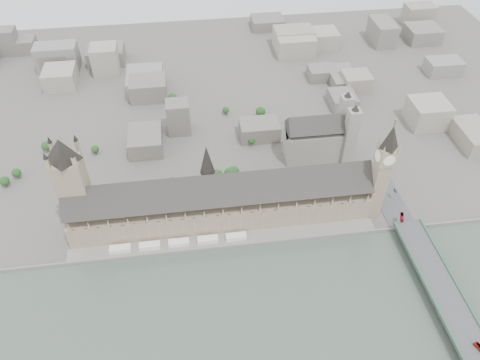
{
  "coord_description": "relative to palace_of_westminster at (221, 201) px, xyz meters",
  "views": [
    {
      "loc": [
        -22.36,
        -271.19,
        318.7
      ],
      "look_at": [
        18.91,
        33.26,
        33.56
      ],
      "focal_mm": 35.0,
      "sensor_mm": 36.0,
      "label": 1
    }
  ],
  "objects": [
    {
      "name": "westminster_bridge",
      "position": [
        162.0,
        -107.2,
        -17.58
      ],
      "size": [
        25.0,
        325.0,
        10.25
      ],
      "primitive_type": "cube",
      "color": "#474749",
      "rests_on": "ground"
    },
    {
      "name": "city_skyline_inland",
      "position": [
        0.0,
        225.3,
        -3.71
      ],
      "size": [
        720.0,
        360.0,
        38.0
      ],
      "primitive_type": null,
      "color": "gray",
      "rests_on": "ground"
    },
    {
      "name": "bridge_parapets",
      "position": [
        162.0,
        -151.7,
        -11.88
      ],
      "size": [
        25.0,
        235.0,
        1.15
      ],
      "primitive_type": null,
      "color": "#376447",
      "rests_on": "westminster_bridge"
    },
    {
      "name": "palace_of_westminster",
      "position": [
        0.0,
        0.0,
        0.0
      ],
      "size": [
        265.0,
        40.73,
        55.44
      ],
      "color": "gray",
      "rests_on": "ground"
    },
    {
      "name": "victoria_tower",
      "position": [
        -122.0,
        6.3,
        32.5
      ],
      "size": [
        30.0,
        30.0,
        100.0
      ],
      "color": "gray",
      "rests_on": "ground"
    },
    {
      "name": "ground",
      "position": [
        0.0,
        -19.7,
        -22.71
      ],
      "size": [
        900.0,
        900.0,
        0.0
      ],
      "primitive_type": "plane",
      "color": "#595651",
      "rests_on": "ground"
    },
    {
      "name": "river_terrace",
      "position": [
        0.0,
        -27.2,
        -21.71
      ],
      "size": [
        270.0,
        15.0,
        2.0
      ],
      "primitive_type": "cube",
      "color": "gray",
      "rests_on": "ground"
    },
    {
      "name": "terrace_tents",
      "position": [
        -40.0,
        -26.7,
        -18.71
      ],
      "size": [
        118.0,
        7.0,
        4.0
      ],
      "color": "white",
      "rests_on": "river_terrace"
    },
    {
      "name": "park_trees",
      "position": [
        -10.0,
        40.3,
        -15.21
      ],
      "size": [
        110.0,
        30.0,
        15.0
      ],
      "primitive_type": null,
      "color": "#1A3F16",
      "rests_on": "ground"
    },
    {
      "name": "embankment_wall",
      "position": [
        0.0,
        -34.7,
        -21.21
      ],
      "size": [
        600.0,
        1.5,
        3.0
      ],
      "primitive_type": "cube",
      "color": "gray",
      "rests_on": "ground"
    },
    {
      "name": "elizabeth_tower",
      "position": [
        138.0,
        -11.7,
        35.38
      ],
      "size": [
        17.0,
        17.0,
        107.5
      ],
      "color": "gray",
      "rests_on": "ground"
    },
    {
      "name": "red_bus_north",
      "position": [
        158.41,
        -30.68,
        -10.95
      ],
      "size": [
        6.35,
        10.97,
        3.01
      ],
      "primitive_type": "imported",
      "rotation": [
        0.0,
        0.0,
        -0.38
      ],
      "color": "#AC132A",
      "rests_on": "westminster_bridge"
    },
    {
      "name": "westminster_abbey",
      "position": [
        110.92,
        75.3,
        2.38
      ],
      "size": [
        68.0,
        36.0,
        64.0
      ],
      "color": "gray",
      "rests_on": "ground"
    },
    {
      "name": "central_tower",
      "position": [
        -10.0,
        6.3,
        35.21
      ],
      "size": [
        13.0,
        13.0,
        48.0
      ],
      "color": "gray",
      "rests_on": "ground"
    },
    {
      "name": "car_approach",
      "position": [
        165.69,
        2.99,
        -11.73
      ],
      "size": [
        2.15,
        5.04,
        1.45
      ],
      "primitive_type": "imported",
      "rotation": [
        0.0,
        0.0,
        -0.02
      ],
      "color": "gray",
      "rests_on": "westminster_bridge"
    }
  ]
}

